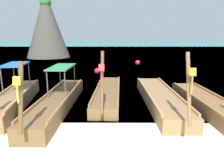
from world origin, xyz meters
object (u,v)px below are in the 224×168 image
(longtail_boat_red_ribbon, at_px, (108,93))
(longtail_boat_orange_ribbon, at_px, (160,98))
(longtail_boat_turquoise_ribbon, at_px, (14,99))
(mooring_buoy_near, at_px, (97,71))
(longtail_boat_pink_ribbon, at_px, (207,104))
(mooring_buoy_far, at_px, (138,63))
(longtail_boat_yellow_ribbon, at_px, (58,101))
(karst_rock, at_px, (46,27))

(longtail_boat_red_ribbon, xyz_separation_m, longtail_boat_orange_ribbon, (2.60, -0.98, 0.04))
(longtail_boat_turquoise_ribbon, distance_m, longtail_boat_orange_ribbon, 7.01)
(longtail_boat_red_ribbon, relative_size, mooring_buoy_near, 13.60)
(longtail_boat_red_ribbon, xyz_separation_m, longtail_boat_pink_ribbon, (4.54, -1.82, 0.03))
(longtail_boat_orange_ribbon, distance_m, mooring_buoy_far, 13.92)
(mooring_buoy_near, bearing_deg, longtail_boat_yellow_ribbon, -97.03)
(longtail_boat_pink_ribbon, height_order, mooring_buoy_near, longtail_boat_pink_ribbon)
(longtail_boat_orange_ribbon, height_order, longtail_boat_pink_ribbon, longtail_boat_orange_ribbon)
(longtail_boat_turquoise_ribbon, distance_m, longtail_boat_red_ribbon, 4.64)
(longtail_boat_yellow_ribbon, height_order, longtail_boat_pink_ribbon, same)
(longtail_boat_orange_ribbon, xyz_separation_m, mooring_buoy_far, (0.49, 13.91, -0.02))
(longtail_boat_turquoise_ribbon, height_order, karst_rock, karst_rock)
(longtail_boat_red_ribbon, distance_m, mooring_buoy_far, 13.30)
(longtail_boat_turquoise_ribbon, relative_size, longtail_boat_red_ribbon, 0.93)
(longtail_boat_orange_ribbon, bearing_deg, longtail_boat_pink_ribbon, -23.36)
(longtail_boat_red_ribbon, relative_size, longtail_boat_orange_ribbon, 0.93)
(karst_rock, height_order, mooring_buoy_far, karst_rock)
(longtail_boat_yellow_ribbon, xyz_separation_m, longtail_boat_pink_ribbon, (6.78, -0.13, -0.06))
(mooring_buoy_near, bearing_deg, longtail_boat_turquoise_ribbon, -110.40)
(mooring_buoy_far, bearing_deg, longtail_boat_yellow_ribbon, -110.00)
(longtail_boat_turquoise_ribbon, bearing_deg, mooring_buoy_near, 69.60)
(longtail_boat_red_ribbon, height_order, longtail_boat_pink_ribbon, longtail_boat_red_ribbon)
(karst_rock, bearing_deg, mooring_buoy_near, -58.61)
(longtail_boat_turquoise_ribbon, distance_m, longtail_boat_yellow_ribbon, 2.16)
(mooring_buoy_far, bearing_deg, mooring_buoy_near, -126.55)
(longtail_boat_pink_ribbon, bearing_deg, longtail_boat_yellow_ribbon, 178.87)
(longtail_boat_turquoise_ribbon, relative_size, mooring_buoy_near, 12.68)
(longtail_boat_red_ribbon, bearing_deg, karst_rock, 114.68)
(longtail_boat_orange_ribbon, bearing_deg, mooring_buoy_near, 114.45)
(longtail_boat_red_ribbon, bearing_deg, longtail_boat_orange_ribbon, -20.63)
(longtail_boat_turquoise_ribbon, bearing_deg, longtail_boat_orange_ribbon, 4.28)
(mooring_buoy_near, distance_m, mooring_buoy_far, 7.09)
(longtail_boat_turquoise_ribbon, bearing_deg, karst_rock, 103.57)
(longtail_boat_pink_ribbon, xyz_separation_m, mooring_buoy_near, (-5.68, 9.06, -0.03))
(longtail_boat_yellow_ribbon, bearing_deg, longtail_boat_pink_ribbon, -1.13)
(karst_rock, xyz_separation_m, mooring_buoy_near, (8.87, -14.54, -4.40))
(longtail_boat_orange_ribbon, bearing_deg, longtail_boat_yellow_ribbon, -171.69)
(longtail_boat_yellow_ribbon, bearing_deg, mooring_buoy_far, 70.00)
(longtail_boat_orange_ribbon, xyz_separation_m, longtail_boat_pink_ribbon, (1.94, -0.84, -0.01))
(longtail_boat_pink_ribbon, distance_m, mooring_buoy_far, 14.82)
(longtail_boat_yellow_ribbon, height_order, mooring_buoy_far, longtail_boat_yellow_ribbon)
(longtail_boat_turquoise_ribbon, xyz_separation_m, mooring_buoy_near, (3.25, 8.74, -0.12))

